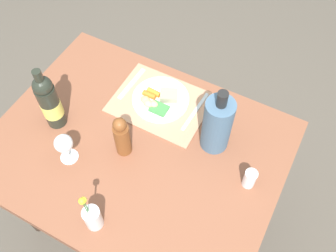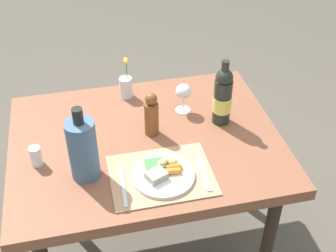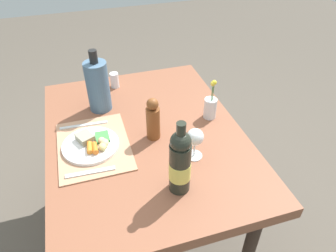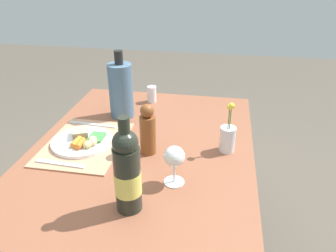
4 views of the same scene
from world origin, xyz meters
TOP-DOWN VIEW (x-y plane):
  - ground_plane at (0.00, 0.00)m, footprint 8.00×8.00m
  - dining_table at (0.00, 0.00)m, footprint 1.11×0.85m
  - placemat at (0.02, -0.23)m, footprint 0.38×0.29m
  - dinner_plate at (0.02, -0.23)m, footprint 0.24×0.24m
  - fork at (-0.13, -0.25)m, footprint 0.03×0.21m
  - knife at (0.17, -0.26)m, footprint 0.03×0.19m
  - wine_glass at (0.20, 0.16)m, footprint 0.07×0.07m
  - pepper_mill at (0.03, 0.03)m, footprint 0.06×0.06m
  - flower_vase at (-0.03, 0.32)m, footprint 0.06×0.06m
  - salt_shaker at (-0.43, -0.06)m, footprint 0.05×0.05m
  - cooler_bottle at (-0.25, -0.16)m, footprint 0.11×0.11m
  - wine_bottle at (0.34, 0.04)m, footprint 0.08×0.08m

SIDE VIEW (x-z plane):
  - ground_plane at x=0.00m, z-range 0.00..0.00m
  - dining_table at x=0.00m, z-range 0.28..0.99m
  - placemat at x=0.02m, z-range 0.71..0.72m
  - fork at x=-0.13m, z-range 0.72..0.72m
  - knife at x=0.17m, z-range 0.72..0.72m
  - dinner_plate at x=0.02m, z-range 0.71..0.75m
  - salt_shaker at x=-0.43m, z-range 0.71..0.79m
  - flower_vase at x=-0.03m, z-range 0.67..0.87m
  - pepper_mill at x=0.03m, z-range 0.70..0.90m
  - wine_glass at x=0.20m, z-range 0.74..0.87m
  - cooler_bottle at x=-0.25m, z-range 0.68..0.99m
  - wine_bottle at x=0.34m, z-range 0.69..0.99m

